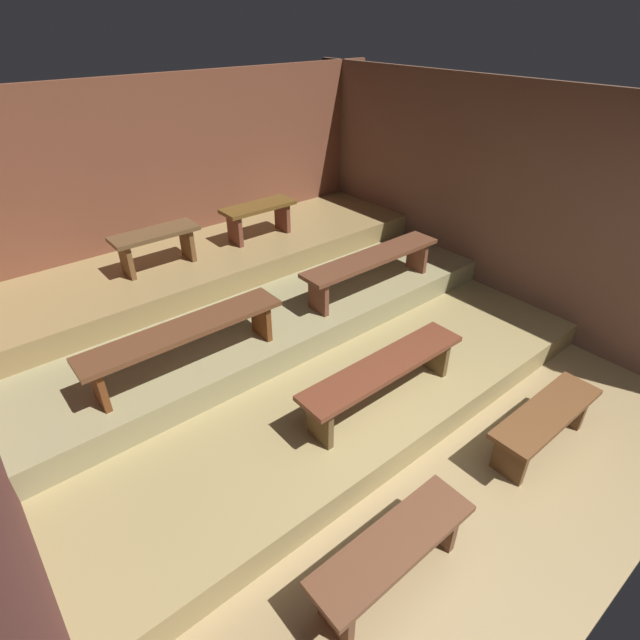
# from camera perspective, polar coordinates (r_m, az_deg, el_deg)

# --- Properties ---
(ground) EXTENTS (5.67, 5.52, 0.08)m
(ground) POSITION_cam_1_polar(r_m,az_deg,el_deg) (4.69, -1.12, -7.03)
(ground) COLOR #927B52
(wall_back) EXTENTS (5.67, 0.06, 2.41)m
(wall_back) POSITION_cam_1_polar(r_m,az_deg,el_deg) (5.95, -16.22, 14.25)
(wall_back) COLOR brown
(wall_back) RESTS_ON ground
(wall_right) EXTENTS (0.06, 5.52, 2.41)m
(wall_right) POSITION_cam_1_polar(r_m,az_deg,el_deg) (5.77, 18.82, 13.24)
(wall_right) COLOR brown
(wall_right) RESTS_ON ground
(platform_lower) EXTENTS (4.87, 3.67, 0.24)m
(platform_lower) POSITION_cam_1_polar(r_m,az_deg,el_deg) (4.94, -4.94, -2.60)
(platform_lower) COLOR #938050
(platform_lower) RESTS_ON ground
(platform_middle) EXTENTS (4.87, 2.39, 0.24)m
(platform_middle) POSITION_cam_1_polar(r_m,az_deg,el_deg) (5.27, -9.08, 2.62)
(platform_middle) COLOR #8A8259
(platform_middle) RESTS_ON platform_lower
(platform_upper) EXTENTS (4.87, 1.29, 0.24)m
(platform_upper) POSITION_cam_1_polar(r_m,az_deg,el_deg) (5.60, -12.29, 6.88)
(platform_upper) COLOR olive
(platform_upper) RESTS_ON platform_middle
(bench_floor_left) EXTENTS (1.12, 0.32, 0.38)m
(bench_floor_left) POSITION_cam_1_polar(r_m,az_deg,el_deg) (3.16, 8.53, -25.09)
(bench_floor_left) COLOR brown
(bench_floor_left) RESTS_ON ground
(bench_floor_right) EXTENTS (1.12, 0.32, 0.38)m
(bench_floor_right) POSITION_cam_1_polar(r_m,az_deg,el_deg) (4.19, 24.77, -10.50)
(bench_floor_right) COLOR brown
(bench_floor_right) RESTS_ON ground
(bench_lower_center) EXTENTS (1.55, 0.32, 0.38)m
(bench_lower_center) POSITION_cam_1_polar(r_m,az_deg,el_deg) (3.89, 7.46, -6.03)
(bench_lower_center) COLOR brown
(bench_lower_center) RESTS_ON platform_lower
(bench_middle_left) EXTENTS (1.65, 0.32, 0.38)m
(bench_middle_left) POSITION_cam_1_polar(r_m,az_deg,el_deg) (3.99, -15.46, -1.71)
(bench_middle_left) COLOR #57331E
(bench_middle_left) RESTS_ON platform_middle
(bench_middle_right) EXTENTS (1.65, 0.32, 0.38)m
(bench_middle_right) POSITION_cam_1_polar(r_m,az_deg,el_deg) (5.01, 6.10, 6.72)
(bench_middle_right) COLOR brown
(bench_middle_right) RESTS_ON platform_middle
(bench_upper_left) EXTENTS (0.85, 0.32, 0.38)m
(bench_upper_left) POSITION_cam_1_polar(r_m,az_deg,el_deg) (5.20, -18.58, 8.69)
(bench_upper_left) COLOR brown
(bench_upper_left) RESTS_ON platform_upper
(bench_upper_right) EXTENTS (0.85, 0.32, 0.38)m
(bench_upper_right) POSITION_cam_1_polar(r_m,az_deg,el_deg) (5.70, -7.16, 12.19)
(bench_upper_right) COLOR brown
(bench_upper_right) RESTS_ON platform_upper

